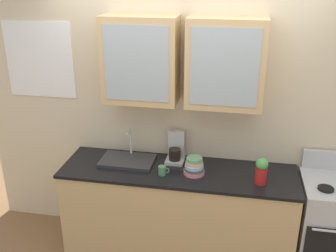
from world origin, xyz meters
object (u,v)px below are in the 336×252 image
object	(u,v)px
stove_range	(332,228)
bowl_stack	(194,167)
sink_faucet	(128,160)
coffee_maker	(176,150)
vase	(261,171)
cup_near_sink	(162,170)

from	to	relation	value
stove_range	bowl_stack	distance (m)	1.35
sink_faucet	bowl_stack	bearing A→B (deg)	-9.43
coffee_maker	stove_range	bearing A→B (deg)	-7.45
stove_range	coffee_maker	bearing A→B (deg)	172.55
vase	stove_range	bearing A→B (deg)	8.63
vase	cup_near_sink	size ratio (longest dim) A/B	2.33
bowl_stack	cup_near_sink	distance (m)	0.29
bowl_stack	coffee_maker	world-z (taller)	coffee_maker
bowl_stack	cup_near_sink	bearing A→B (deg)	-165.11
cup_near_sink	sink_faucet	bearing A→B (deg)	154.14
sink_faucet	coffee_maker	bearing A→B (deg)	15.32
stove_range	bowl_stack	bearing A→B (deg)	-178.25
vase	coffee_maker	distance (m)	0.84
vase	coffee_maker	bearing A→B (deg)	159.60
stove_range	cup_near_sink	world-z (taller)	stove_range
sink_faucet	bowl_stack	world-z (taller)	sink_faucet
bowl_stack	cup_near_sink	xyz separation A→B (m)	(-0.27, -0.07, -0.03)
sink_faucet	vase	distance (m)	1.24
cup_near_sink	coffee_maker	bearing A→B (deg)	77.10
cup_near_sink	coffee_maker	size ratio (longest dim) A/B	0.35
sink_faucet	bowl_stack	size ratio (longest dim) A/B	2.67
coffee_maker	bowl_stack	bearing A→B (deg)	-47.99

